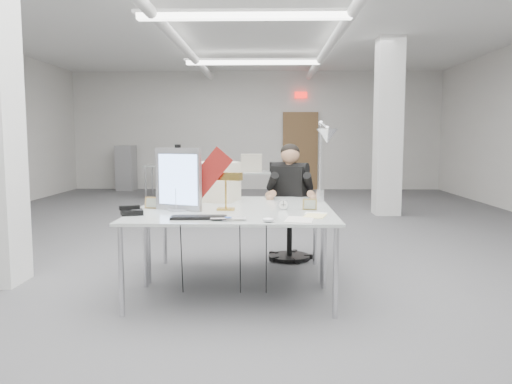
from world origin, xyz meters
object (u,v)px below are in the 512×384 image
desk_main (231,217)px  seated_person (290,183)px  laptop (228,220)px  monitor (178,179)px  architect_lamp (323,158)px  beige_monitor (216,182)px  bankers_lamp (226,193)px  office_chair (290,215)px  desk_phone (132,212)px

desk_main → seated_person: 1.57m
desk_main → laptop: bearing=-90.3°
seated_person → monitor: bearing=-106.8°
architect_lamp → beige_monitor: bearing=171.2°
bankers_lamp → beige_monitor: (-0.16, 0.67, 0.05)m
seated_person → beige_monitor: bearing=-123.5°
office_chair → architect_lamp: size_ratio=1.15×
laptop → desk_phone: 0.90m
bankers_lamp → seated_person: bearing=81.2°
monitor → desk_phone: bearing=-121.2°
laptop → beige_monitor: size_ratio=0.67×
monitor → laptop: bearing=-27.7°
seated_person → desk_phone: 2.04m
office_chair → beige_monitor: 1.05m
office_chair → monitor: 1.71m
desk_phone → beige_monitor: (0.62, 0.97, 0.18)m
desk_main → architect_lamp: size_ratio=1.98×
laptop → bankers_lamp: (-0.07, 0.61, 0.14)m
laptop → beige_monitor: 1.31m
seated_person → monitor: seated_person is taller
office_chair → desk_phone: office_chair is taller
seated_person → beige_monitor: (-0.79, -0.49, 0.06)m
seated_person → beige_monitor: seated_person is taller
office_chair → bankers_lamp: 1.42m
laptop → desk_main: bearing=85.7°
seated_person → bankers_lamp: 1.32m
desk_phone → seated_person: bearing=25.2°
seated_person → desk_phone: seated_person is taller
desk_phone → beige_monitor: beige_monitor is taller
desk_main → office_chair: bearing=69.5°
office_chair → bankers_lamp: bearing=-92.9°
monitor → laptop: monitor is taller
office_chair → architect_lamp: architect_lamp is taller
desk_main → desk_phone: size_ratio=10.09×
desk_main → seated_person: bearing=68.9°
laptop → desk_phone: bearing=156.0°
laptop → architect_lamp: 1.39m
office_chair → laptop: (-0.57, -1.82, 0.24)m
bankers_lamp → desk_phone: bearing=-138.9°
seated_person → laptop: size_ratio=3.19×
seated_person → bankers_lamp: bearing=-93.9°
desk_main → bankers_lamp: size_ratio=5.86×
office_chair → seated_person: (0.00, -0.05, 0.38)m
office_chair → beige_monitor: (-0.79, -0.54, 0.43)m
office_chair → architect_lamp: (0.29, -0.82, 0.68)m
office_chair → seated_person: size_ratio=1.16×
beige_monitor → architect_lamp: 1.14m
desk_main → architect_lamp: 1.19m
monitor → architect_lamp: bearing=39.2°
monitor → desk_phone: size_ratio=3.16×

